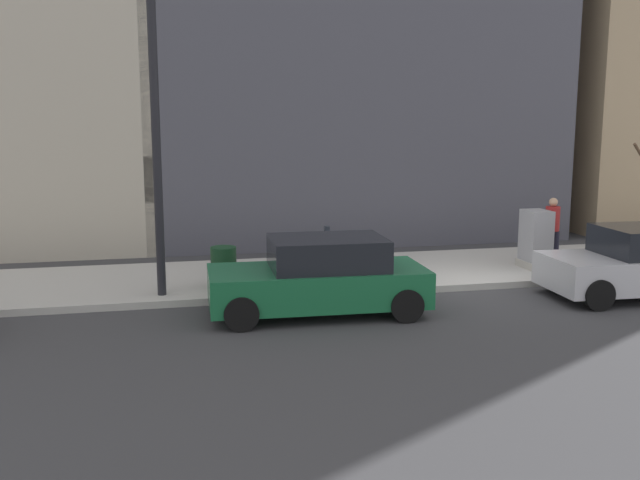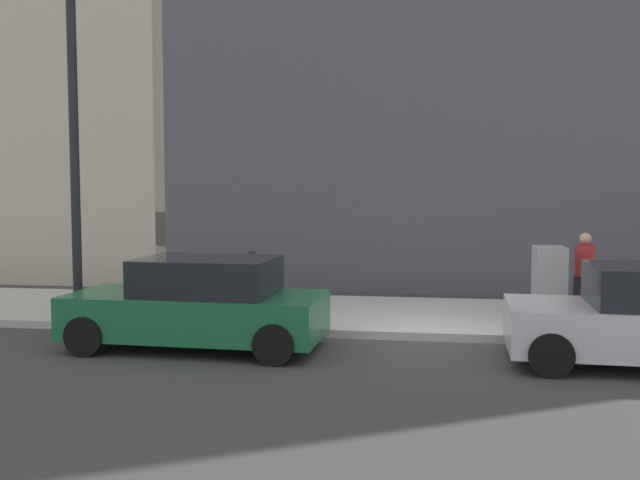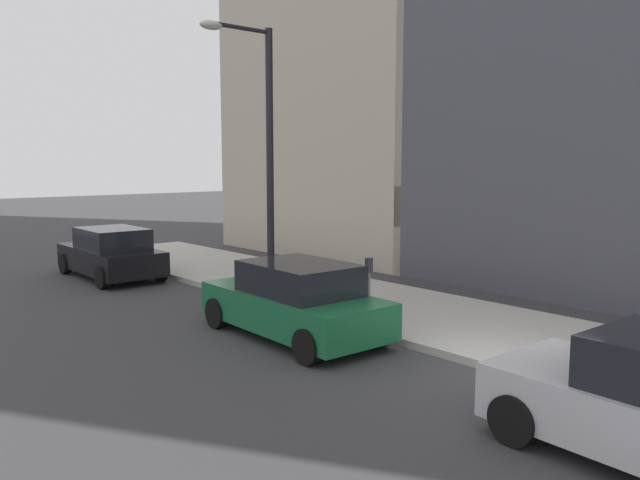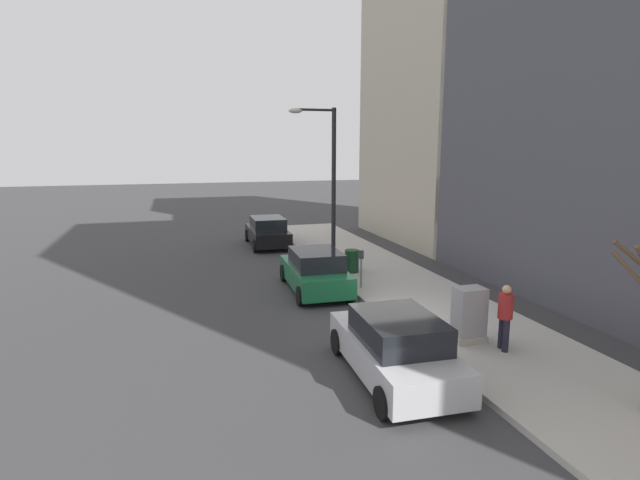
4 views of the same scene
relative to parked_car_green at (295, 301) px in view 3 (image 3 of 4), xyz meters
The scene contains 7 objects.
ground_plane 4.07m from the parked_car_green, 73.88° to the right, with size 120.00×120.00×0.00m, color #38383A.
sidewalk 4.99m from the parked_car_green, 51.01° to the right, with size 4.00×36.00×0.15m, color #B2AFA8.
parked_car_green is the anchor object (origin of this frame).
parked_car_black 8.67m from the parked_car_green, 90.70° to the left, with size 1.99×4.23×1.52m.
parking_meter 1.66m from the parked_car_green, 17.85° to the right, with size 0.14×0.10×1.35m.
streetlamp 4.67m from the parked_car_green, 65.21° to the left, with size 1.97×0.32×6.50m.
trash_bin 2.63m from the parked_car_green, 40.08° to the left, with size 0.56×0.56×0.90m, color #14381E.
Camera 3 is at (-8.68, -5.56, 3.45)m, focal length 35.00 mm.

